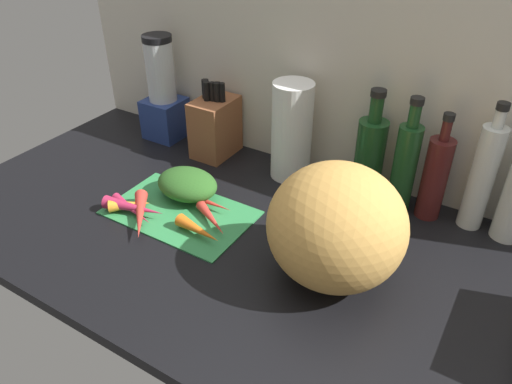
{
  "coord_description": "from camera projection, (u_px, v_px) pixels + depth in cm",
  "views": [
    {
      "loc": [
        44.96,
        -76.92,
        73.33
      ],
      "look_at": [
        -3.98,
        2.68,
        11.01
      ],
      "focal_mm": 34.35,
      "sensor_mm": 36.0,
      "label": 1
    }
  ],
  "objects": [
    {
      "name": "carrot_2",
      "position": [
        140.0,
        215.0,
        1.19
      ],
      "size": [
        14.18,
        15.79,
        3.38
      ],
      "primitive_type": "cone",
      "rotation": [
        0.0,
        1.57,
        -0.86
      ],
      "color": "red",
      "rests_on": "cutting_board"
    },
    {
      "name": "ground_plane",
      "position": [
        264.0,
        246.0,
        1.16
      ],
      "size": [
        170.0,
        80.0,
        3.0
      ],
      "primitive_type": "cube",
      "color": "black"
    },
    {
      "name": "carrot_0",
      "position": [
        198.0,
        230.0,
        1.14
      ],
      "size": [
        13.13,
        4.93,
        3.21
      ],
      "primitive_type": "cone",
      "rotation": [
        0.0,
        1.57,
        -0.14
      ],
      "color": "orange",
      "rests_on": "cutting_board"
    },
    {
      "name": "carrot_5",
      "position": [
        132.0,
        210.0,
        1.22
      ],
      "size": [
        15.68,
        6.11,
        2.33
      ],
      "primitive_type": "cone",
      "rotation": [
        0.0,
        1.57,
        -0.25
      ],
      "color": "#B2264C",
      "rests_on": "cutting_board"
    },
    {
      "name": "carrot_4",
      "position": [
        212.0,
        219.0,
        1.19
      ],
      "size": [
        13.08,
        9.04,
        2.55
      ],
      "primitive_type": "cone",
      "rotation": [
        0.0,
        1.57,
        -0.53
      ],
      "color": "red",
      "rests_on": "cutting_board"
    },
    {
      "name": "bottle_3",
      "position": [
        482.0,
        176.0,
        1.13
      ],
      "size": [
        5.75,
        5.75,
        31.96
      ],
      "color": "silver",
      "rests_on": "ground_plane"
    },
    {
      "name": "bottle_1",
      "position": [
        405.0,
        166.0,
        1.19
      ],
      "size": [
        5.84,
        5.84,
        30.45
      ],
      "color": "#19421E",
      "rests_on": "ground_plane"
    },
    {
      "name": "blender_appliance",
      "position": [
        163.0,
        95.0,
        1.52
      ],
      "size": [
        11.55,
        11.55,
        32.57
      ],
      "color": "navy",
      "rests_on": "ground_plane"
    },
    {
      "name": "carrot_6",
      "position": [
        130.0,
        205.0,
        1.23
      ],
      "size": [
        9.8,
        8.99,
        3.18
      ],
      "primitive_type": "cone",
      "rotation": [
        0.0,
        1.57,
        0.7
      ],
      "color": "orange",
      "rests_on": "cutting_board"
    },
    {
      "name": "carrot_greens_pile",
      "position": [
        187.0,
        184.0,
        1.27
      ],
      "size": [
        16.78,
        12.91,
        7.1
      ],
      "primitive_type": "ellipsoid",
      "color": "#2D6023",
      "rests_on": "cutting_board"
    },
    {
      "name": "carrot_3",
      "position": [
        203.0,
        200.0,
        1.25
      ],
      "size": [
        16.84,
        2.69,
        2.68
      ],
      "primitive_type": "cone",
      "rotation": [
        0.0,
        1.57,
        0.0
      ],
      "color": "red",
      "rests_on": "cutting_board"
    },
    {
      "name": "carrot_1",
      "position": [
        134.0,
        208.0,
        1.22
      ],
      "size": [
        16.63,
        7.09,
        3.47
      ],
      "primitive_type": "cone",
      "rotation": [
        0.0,
        1.57,
        0.23
      ],
      "color": "#B2264C",
      "rests_on": "cutting_board"
    },
    {
      "name": "paper_towel_roll",
      "position": [
        292.0,
        131.0,
        1.32
      ],
      "size": [
        11.01,
        11.01,
        27.35
      ],
      "primitive_type": "cylinder",
      "color": "white",
      "rests_on": "ground_plane"
    },
    {
      "name": "knife_block",
      "position": [
        215.0,
        126.0,
        1.45
      ],
      "size": [
        10.1,
        14.22,
        22.92
      ],
      "color": "brown",
      "rests_on": "ground_plane"
    },
    {
      "name": "cutting_board",
      "position": [
        180.0,
        212.0,
        1.24
      ],
      "size": [
        36.18,
        22.58,
        0.8
      ],
      "primitive_type": "cube",
      "color": "#338C4C",
      "rests_on": "ground_plane"
    },
    {
      "name": "bottle_2",
      "position": [
        435.0,
        177.0,
        1.18
      ],
      "size": [
        6.12,
        6.12,
        27.67
      ],
      "color": "#471919",
      "rests_on": "ground_plane"
    },
    {
      "name": "winter_squash",
      "position": [
        336.0,
        227.0,
        0.98
      ],
      "size": [
        28.43,
        27.82,
        26.29
      ],
      "primitive_type": "ellipsoid",
      "color": "gold",
      "rests_on": "ground_plane"
    },
    {
      "name": "wall_back",
      "position": [
        342.0,
        69.0,
        1.25
      ],
      "size": [
        170.0,
        3.0,
        60.0
      ],
      "primitive_type": "cube",
      "color": "beige",
      "rests_on": "ground_plane"
    },
    {
      "name": "bottle_0",
      "position": [
        369.0,
        156.0,
        1.25
      ],
      "size": [
        7.57,
        7.57,
        29.5
      ],
      "color": "#19421E",
      "rests_on": "ground_plane"
    }
  ]
}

